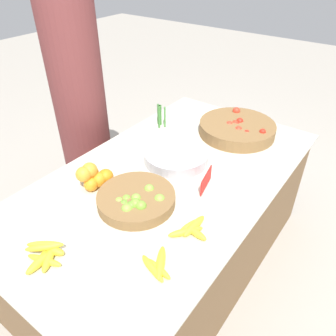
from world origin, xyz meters
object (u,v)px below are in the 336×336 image
(lime_bowl, at_px, (136,199))
(tomato_basket, at_px, (237,128))
(metal_bowl, at_px, (176,156))
(vendor_person, at_px, (81,110))
(price_sign, at_px, (206,180))

(lime_bowl, relative_size, tomato_basket, 0.77)
(metal_bowl, bearing_deg, tomato_basket, -15.39)
(metal_bowl, relative_size, vendor_person, 0.22)
(tomato_basket, distance_m, vendor_person, 1.03)
(tomato_basket, height_order, vendor_person, vendor_person)
(tomato_basket, height_order, metal_bowl, tomato_basket)
(price_sign, distance_m, vendor_person, 1.06)
(lime_bowl, xyz_separation_m, tomato_basket, (0.88, -0.07, 0.01))
(metal_bowl, height_order, price_sign, price_sign)
(price_sign, relative_size, vendor_person, 0.10)
(tomato_basket, xyz_separation_m, vendor_person, (-0.45, 0.93, 0.04))
(vendor_person, bearing_deg, price_sign, -97.17)
(lime_bowl, distance_m, tomato_basket, 0.89)
(tomato_basket, bearing_deg, vendor_person, 115.99)
(lime_bowl, bearing_deg, metal_bowl, 8.74)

